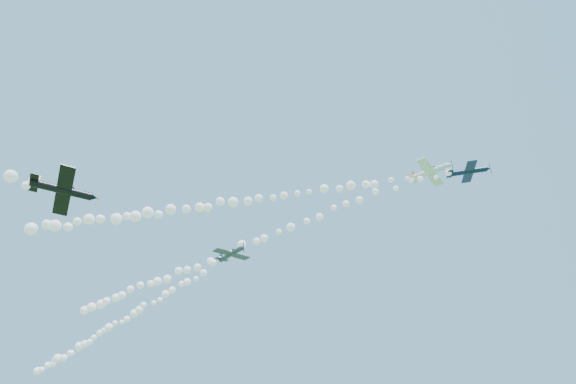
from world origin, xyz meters
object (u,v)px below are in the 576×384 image
at_px(plane_navy, 469,171).
at_px(plane_black, 64,190).
at_px(plane_grey, 232,254).
at_px(plane_white, 430,172).

bearing_deg(plane_navy, plane_black, -158.09).
height_order(plane_navy, plane_grey, plane_navy).
xyz_separation_m(plane_white, plane_navy, (5.41, -1.00, -2.79)).
distance_m(plane_white, plane_navy, 6.17).
height_order(plane_navy, plane_black, plane_navy).
relative_size(plane_white, plane_navy, 1.14).
bearing_deg(plane_white, plane_black, -130.02).
relative_size(plane_white, plane_black, 1.04).
bearing_deg(plane_grey, plane_black, -81.49).
relative_size(plane_navy, plane_black, 0.91).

